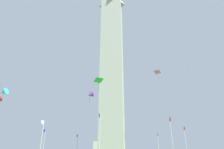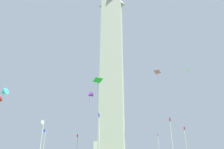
# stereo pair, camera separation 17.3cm
# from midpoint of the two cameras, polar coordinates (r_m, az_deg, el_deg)

# --- Properties ---
(obelisk_monument) EXTENTS (5.77, 5.77, 52.45)m
(obelisk_monument) POSITION_cam_midpoint_polar(r_m,az_deg,el_deg) (54.47, -0.09, 3.54)
(obelisk_monument) COLOR #B7B2A8
(obelisk_monument) RESTS_ON ground
(flagpole_n) EXTENTS (1.12, 0.14, 8.62)m
(flagpole_n) POSITION_cam_midpoint_polar(r_m,az_deg,el_deg) (32.30, -3.81, -17.85)
(flagpole_n) COLOR silver
(flagpole_n) RESTS_ON ground
(flagpole_ne) EXTENTS (1.12, 0.14, 8.62)m
(flagpole_ne) POSITION_cam_midpoint_polar(r_m,az_deg,el_deg) (37.10, 16.76, -17.66)
(flagpole_ne) COLOR silver
(flagpole_ne) RESTS_ON ground
(flagpole_e) EXTENTS (1.12, 0.14, 8.62)m
(flagpole_e) POSITION_cam_midpoint_polar(r_m,az_deg,el_deg) (49.54, 20.42, -18.39)
(flagpole_e) COLOR silver
(flagpole_e) RESTS_ON ground
(flagpole_se) EXTENTS (1.12, 0.14, 8.62)m
(flagpole_se) POSITION_cam_midpoint_polar(r_m,az_deg,el_deg) (60.36, 13.18, -19.80)
(flagpole_se) COLOR silver
(flagpole_se) RESTS_ON ground
(flagpole_s) EXTENTS (1.12, 0.14, 8.62)m
(flagpole_s) POSITION_cam_midpoint_polar(r_m,az_deg,el_deg) (65.19, 1.74, -20.56)
(flagpole_s) COLOR silver
(flagpole_s) RESTS_ON ground
(flagpole_sw) EXTENTS (1.12, 0.14, 8.62)m
(flagpole_sw) POSITION_cam_midpoint_polar(r_m,az_deg,el_deg) (62.58, -10.17, -20.13)
(flagpole_sw) COLOR silver
(flagpole_sw) RESTS_ON ground
(flagpole_w) EXTENTS (1.12, 0.14, 8.62)m
(flagpole_w) POSITION_cam_midpoint_polar(r_m,az_deg,el_deg) (53.28, -19.20, -18.79)
(flagpole_w) COLOR silver
(flagpole_w) RESTS_ON ground
(flagpole_nw) EXTENTS (1.12, 0.14, 8.62)m
(flagpole_nw) POSITION_cam_midpoint_polar(r_m,az_deg,el_deg) (40.61, -19.85, -17.70)
(flagpole_nw) COLOR silver
(flagpole_nw) RESTS_ON ground
(kite_cyan_delta) EXTENTS (1.42, 1.61, 2.50)m
(kite_cyan_delta) POSITION_cam_midpoint_polar(r_m,az_deg,el_deg) (42.61, -28.79, -4.43)
(kite_cyan_delta) COLOR #33C6D1
(kite_purple_delta) EXTENTS (1.50, 1.52, 1.93)m
(kite_purple_delta) POSITION_cam_midpoint_polar(r_m,az_deg,el_deg) (33.50, -6.50, -5.82)
(kite_purple_delta) COLOR purple
(kite_white_diamond) EXTENTS (1.22, 1.13, 1.66)m
(kite_white_diamond) POSITION_cam_midpoint_polar(r_m,az_deg,el_deg) (44.89, 20.90, 1.39)
(kite_white_diamond) COLOR white
(kite_pink_diamond) EXTENTS (1.82, 1.85, 2.19)m
(kite_pink_diamond) POSITION_cam_midpoint_polar(r_m,az_deg,el_deg) (49.33, 12.80, 0.66)
(kite_pink_diamond) COLOR pink
(kite_green_diamond) EXTENTS (1.40, 1.41, 1.59)m
(kite_green_diamond) POSITION_cam_midpoint_polar(r_m,az_deg,el_deg) (25.26, -4.06, -1.72)
(kite_green_diamond) COLOR green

